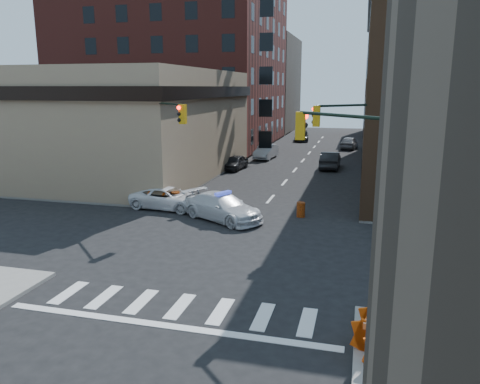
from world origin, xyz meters
The scene contains 29 objects.
ground centered at (0.00, 0.00, 0.00)m, with size 140.00×140.00×0.00m, color black.
sidewalk_nw centered at (-23.00, 32.75, 0.07)m, with size 34.00×54.50×0.15m, color gray.
bank_building centered at (-17.00, 16.50, 4.50)m, with size 22.00×22.00×9.00m, color #887659.
apartment_block centered at (-18.50, 40.00, 12.00)m, with size 25.00×25.00×24.00m, color #5A221C.
commercial_row_ne centered at (13.00, 22.50, 7.00)m, with size 14.00×34.00×14.00m, color #4E321F.
filler_nw centered at (-16.00, 62.00, 8.00)m, with size 20.00×18.00×16.00m, color brown.
filler_ne centered at (14.00, 58.00, 6.00)m, with size 16.00×16.00×12.00m, color #5A221C.
signal_pole_se centered at (6.04, -5.52, 4.61)m, with size 5.40×5.27×8.00m.
signal_pole_nw centered at (-5.85, 5.34, 4.34)m, with size 3.58×3.67×8.00m.
signal_pole_ne centered at (5.84, 5.35, 4.34)m, with size 3.67×3.58×8.00m.
tree_ne_near centered at (7.50, 26.00, 3.49)m, with size 3.00×3.00×4.85m.
tree_ne_far centered at (7.50, 34.00, 3.49)m, with size 3.00×3.00×4.85m.
police_car centered at (-1.73, 4.21, 0.77)m, with size 2.16×5.31×1.54m, color silver.
pickup centered at (-5.80, 5.80, 0.68)m, with size 2.27×4.92×1.37m, color white.
parked_car_wnear centered at (-5.50, 20.86, 0.67)m, with size 1.58×3.93×1.34m, color black.
parked_car_wfar centered at (-4.03, 28.29, 0.78)m, with size 1.65×4.73×1.56m, color gray.
parked_car_wdeep centered at (-2.50, 46.23, 0.70)m, with size 1.95×4.79×1.39m, color black.
parked_car_enear centered at (3.11, 23.74, 0.79)m, with size 1.68×4.82×1.59m, color black.
parked_car_efar centered at (4.43, 39.15, 0.78)m, with size 1.84×4.58×1.56m, color gray.
pedestrian_a centered at (-8.60, 7.17, 1.05)m, with size 0.66×0.43×1.81m, color black.
pedestrian_b centered at (-9.70, 9.01, 1.07)m, with size 0.89×0.69×1.83m, color black.
pedestrian_c centered at (-11.61, 9.77, 1.05)m, with size 1.05×0.44×1.79m, color black.
barrel_road centered at (2.61, 6.00, 0.45)m, with size 0.50×0.50×0.90m, color red.
barrel_bank centered at (-5.50, 6.22, 0.52)m, with size 0.58×0.58×1.03m, color #D84C0A.
barricade_se_a centered at (6.40, -7.89, 0.62)m, with size 1.24×0.62×0.93m, color #C23A09, non-canonical shape.
barricade_se_b centered at (8.50, -7.25, 0.57)m, with size 1.13×0.56×0.85m, color #C06309, non-canonical shape.
barricade_se_c centered at (6.54, -8.57, 0.61)m, with size 1.21×0.61×0.91m, color orange, non-canonical shape.
barricade_nw_a centered at (-6.50, 5.70, 0.64)m, with size 1.31×0.66×0.99m, color #E5470A, non-canonical shape.
barricade_nw_b centered at (-12.00, 6.54, 0.59)m, with size 1.18×0.59×0.88m, color red, non-canonical shape.
Camera 1 is at (5.90, -21.02, 7.59)m, focal length 35.00 mm.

